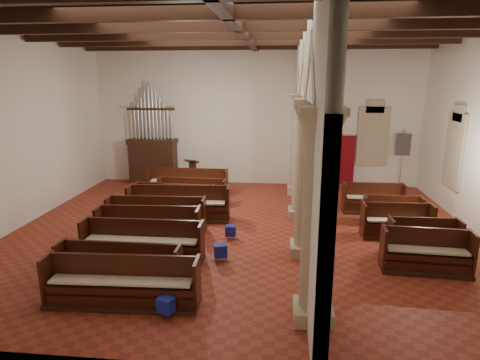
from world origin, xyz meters
name	(u,v)px	position (x,y,z in m)	size (l,w,h in m)	color
floor	(242,231)	(0.00, 0.00, 0.00)	(14.00, 14.00, 0.00)	maroon
ceiling	(243,23)	(0.00, 0.00, 6.00)	(14.00, 14.00, 0.00)	black
wall_back	(256,116)	(0.00, 6.00, 3.00)	(14.00, 0.02, 6.00)	white
wall_front	(203,188)	(0.00, -6.00, 3.00)	(14.00, 0.02, 6.00)	white
wall_left	(15,131)	(-7.00, 0.00, 3.00)	(0.02, 12.00, 6.00)	white
ceiling_beams	(243,30)	(0.00, 0.00, 5.82)	(13.80, 11.80, 0.30)	black
arcade	(306,115)	(1.80, 0.00, 3.56)	(0.90, 11.90, 6.00)	#BCA98C
window_right_b	(455,151)	(6.98, 2.50, 2.20)	(0.03, 1.00, 2.20)	#2D674D
window_back	(373,136)	(5.00, 5.98, 2.20)	(1.00, 0.03, 2.20)	#2D674D
pipe_organ	(153,153)	(-4.50, 5.50, 1.37)	(2.10, 0.85, 4.40)	black
lectern	(193,176)	(-2.57, 4.79, 0.54)	(0.62, 0.64, 1.31)	#3C2913
dossal_curtain	(336,159)	(3.50, 5.92, 1.17)	(1.80, 0.07, 2.17)	maroon
processional_banner	(401,171)	(6.15, 5.49, 0.82)	(0.59, 0.75, 2.57)	black
hymnal_box_a	(166,305)	(-1.05, -4.69, 0.25)	(0.30, 0.24, 0.30)	navy
hymnal_box_b	(220,251)	(-0.36, -2.07, 0.26)	(0.33, 0.27, 0.33)	navy
hymnal_box_c	(231,231)	(-0.28, -0.62, 0.25)	(0.30, 0.24, 0.30)	#161592
tube_heater_a	(143,289)	(-1.74, -4.00, 0.16)	(0.10, 0.10, 0.96)	silver
tube_heater_b	(97,265)	(-3.25, -2.96, 0.16)	(0.11, 0.11, 1.12)	silver
nave_pew_0	(123,289)	(-2.05, -4.36, 0.34)	(3.19, 0.82, 1.04)	black
nave_pew_1	(120,272)	(-2.43, -3.57, 0.32)	(2.81, 0.67, 0.97)	black
nave_pew_2	(143,247)	(-2.34, -2.25, 0.35)	(3.11, 0.71, 1.05)	black
nave_pew_3	(149,234)	(-2.46, -1.41, 0.38)	(2.87, 0.91, 1.14)	black
nave_pew_4	(157,220)	(-2.61, -0.20, 0.35)	(3.02, 0.84, 1.06)	black
nave_pew_5	(179,209)	(-2.18, 0.83, 0.38)	(3.38, 0.99, 1.15)	black
nave_pew_6	(173,203)	(-2.58, 1.60, 0.33)	(2.87, 0.85, 1.00)	black
nave_pew_7	(192,196)	(-2.12, 2.58, 0.32)	(2.55, 0.80, 0.98)	black
nave_pew_8	(188,186)	(-2.58, 3.81, 0.35)	(3.24, 0.73, 1.07)	black
aisle_pew_0	(425,258)	(4.65, -2.18, 0.36)	(2.10, 0.83, 1.06)	black
aisle_pew_1	(423,242)	(4.94, -1.15, 0.33)	(1.83, 0.69, 0.97)	black
aisle_pew_2	(396,226)	(4.55, -0.01, 0.34)	(2.02, 0.73, 1.02)	black
aisle_pew_3	(392,216)	(4.69, 1.00, 0.32)	(1.78, 0.66, 0.95)	black
aisle_pew_4	(373,203)	(4.37, 2.28, 0.35)	(2.08, 0.69, 1.03)	black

